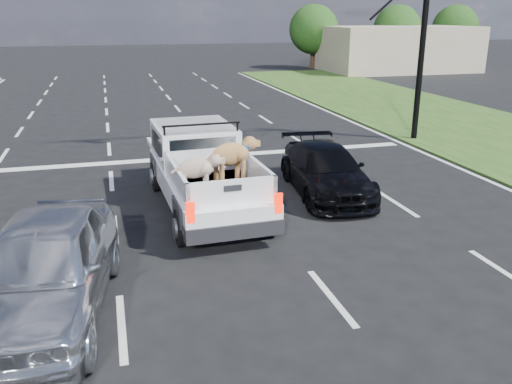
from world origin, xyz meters
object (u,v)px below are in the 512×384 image
Objects in this scene: traffic_signal at (364,10)px; black_coupe at (326,170)px; silver_sedan at (44,268)px; pickup_truck at (203,169)px.

traffic_signal is 7.42m from black_coupe.
black_coupe is (6.65, 4.60, -0.18)m from silver_sedan.
traffic_signal reaches higher than silver_sedan.
pickup_truck reaches higher than black_coupe.
silver_sedan is at bearing -135.74° from traffic_signal.
black_coupe is at bearing 42.69° from silver_sedan.
traffic_signal is 9.40m from pickup_truck.
black_coupe is (-3.39, -5.19, -4.09)m from traffic_signal.
traffic_signal is 2.07× the size of black_coupe.
pickup_truck is at bearing -141.26° from traffic_signal.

